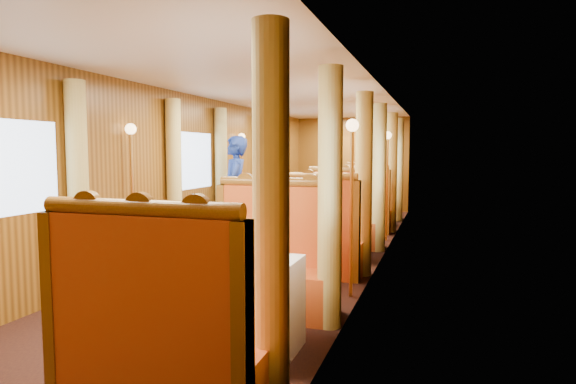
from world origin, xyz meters
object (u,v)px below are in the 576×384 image
at_px(banquette_near_aft, 273,270).
at_px(teapot_right, 225,255).
at_px(table_mid, 329,234).
at_px(tea_tray, 213,260).
at_px(banquette_mid_fwd, 311,243).
at_px(fruit_plate, 264,263).
at_px(rose_vase_mid, 331,197).
at_px(passenger, 339,204).
at_px(teapot_left, 201,252).
at_px(table_near, 230,306).
at_px(steward, 235,192).
at_px(banquette_far_aft, 372,201).
at_px(table_far, 365,208).
at_px(teapot_back, 221,250).
at_px(banquette_near_fwd, 159,350).
at_px(banquette_mid_aft, 342,221).
at_px(rose_vase_far, 366,182).
at_px(banquette_far_fwd, 357,211).

xyz_separation_m(banquette_near_aft, teapot_right, (-0.00, -1.10, 0.38)).
distance_m(table_mid, tea_tray, 3.61).
relative_size(banquette_mid_fwd, fruit_plate, 6.42).
xyz_separation_m(rose_vase_mid, passenger, (-0.02, 0.72, -0.19)).
distance_m(teapot_left, rose_vase_mid, 3.65).
bearing_deg(passenger, table_near, -90.00).
xyz_separation_m(teapot_left, rose_vase_mid, (0.22, 3.64, 0.11)).
bearing_deg(steward, rose_vase_mid, 61.46).
bearing_deg(tea_tray, teapot_left, -170.77).
distance_m(banquette_far_aft, passenger, 3.77).
xyz_separation_m(tea_tray, passenger, (0.10, 4.35, -0.02)).
bearing_deg(table_far, table_mid, -90.00).
xyz_separation_m(banquette_far_aft, teapot_right, (-0.00, -8.10, 0.38)).
bearing_deg(teapot_left, teapot_back, 68.20).
bearing_deg(passenger, teapot_right, -90.03).
relative_size(banquette_near_fwd, tea_tray, 3.94).
distance_m(banquette_near_fwd, teapot_back, 1.12).
height_order(teapot_right, teapot_back, teapot_back).
relative_size(banquette_near_fwd, teapot_left, 8.26).
bearing_deg(banquette_mid_aft, tea_tray, -91.28).
relative_size(banquette_mid_aft, banquette_far_aft, 1.00).
xyz_separation_m(banquette_near_fwd, banquette_mid_fwd, (0.00, 3.50, 0.00)).
bearing_deg(banquette_near_aft, table_near, -90.00).
height_order(teapot_back, rose_vase_far, rose_vase_far).
xyz_separation_m(banquette_near_aft, table_far, (0.00, 5.99, -0.05)).
bearing_deg(teapot_back, teapot_right, -45.59).
bearing_deg(banquette_near_aft, table_mid, 90.00).
height_order(banquette_mid_aft, teapot_back, banquette_mid_aft).
distance_m(banquette_far_aft, steward, 4.56).
bearing_deg(teapot_right, table_near, 64.60).
xyz_separation_m(banquette_mid_fwd, passenger, (-0.00, 1.77, 0.32)).
height_order(table_far, teapot_left, teapot_left).
bearing_deg(fruit_plate, passenger, 94.27).
relative_size(banquette_mid_fwd, banquette_far_aft, 1.00).
relative_size(banquette_mid_aft, fruit_plate, 6.42).
bearing_deg(tea_tray, passenger, 88.65).
height_order(banquette_far_aft, rose_vase_mid, banquette_far_aft).
bearing_deg(table_mid, steward, 170.04).
relative_size(banquette_near_aft, banquette_far_aft, 1.00).
height_order(banquette_near_fwd, banquette_mid_fwd, same).
bearing_deg(table_near, table_mid, 90.00).
bearing_deg(rose_vase_far, passenger, -90.14).
bearing_deg(teapot_right, banquette_far_aft, 65.86).
distance_m(banquette_near_fwd, banquette_far_aft, 9.03).
bearing_deg(banquette_near_aft, banquette_far_fwd, 90.00).
relative_size(table_near, rose_vase_far, 2.92).
bearing_deg(banquette_far_fwd, table_near, -90.00).
distance_m(teapot_left, teapot_back, 0.17).
distance_m(banquette_mid_aft, banquette_far_aft, 3.50).
relative_size(teapot_left, passenger, 0.21).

